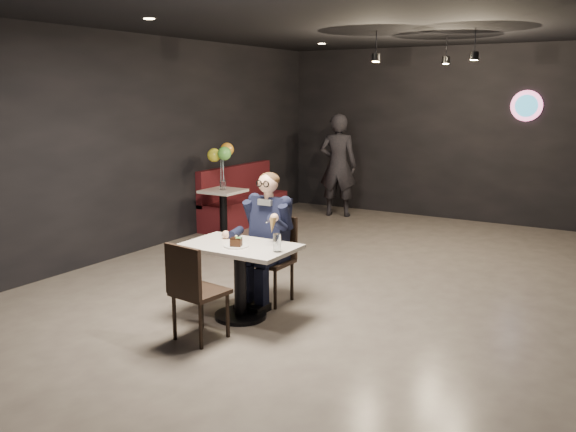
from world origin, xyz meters
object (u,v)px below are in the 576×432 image
Objects in this scene: chair_near at (200,290)px; side_table at (224,215)px; booth_bench at (245,195)px; passerby at (338,165)px; sundae_glass at (277,243)px; chair_far at (270,260)px; main_table at (240,281)px; balloon_vase at (223,185)px; seated_man at (270,237)px.

side_table is at bearing 130.76° from chair_near.
booth_bench is 1.07× the size of passerby.
sundae_glass is at bearing 95.40° from passerby.
booth_bench reaches higher than chair_near.
chair_far is 4.83m from passerby.
sundae_glass is 0.09× the size of passerby.
main_table is at bearing 96.77° from chair_near.
chair_near is 0.83m from sundae_glass.
passerby reaches higher than chair_near.
balloon_vase is (0.30, -1.00, 0.33)m from booth_bench.
booth_bench reaches higher than chair_far.
main_table is at bearing -50.33° from side_table.
main_table is at bearing -50.33° from balloon_vase.
main_table is 3.51m from balloon_vase.
main_table is 7.60× the size of balloon_vase.
chair_far is 0.64× the size of seated_man.
seated_man is 3.10m from side_table.
side_table is 4.95× the size of balloon_vase.
chair_near reaches higher than balloon_vase.
chair_near is 4.98m from booth_bench.
seated_man is at bearing 90.00° from main_table.
chair_near is (0.00, -1.16, 0.00)m from chair_far.
seated_man is 3.08m from balloon_vase.
booth_bench is (-2.52, 4.29, 0.04)m from chair_near.
sundae_glass is 4.76m from booth_bench.
sundae_glass is at bearing -45.36° from side_table.
chair_near is 6.36× the size of balloon_vase.
chair_near reaches higher than main_table.
seated_man reaches higher than booth_bench.
chair_far and chair_near have the same top height.
passerby is at bearing 107.90° from seated_man.
side_table is 2.62m from passerby.
balloon_vase is (-2.67, 2.71, -0.01)m from sundae_glass.
main_table is 1.54× the size of side_table.
side_table is (-2.22, 3.29, -0.10)m from chair_near.
seated_man is 0.78× the size of passerby.
seated_man reaches higher than side_table.
side_table is (-2.67, 2.71, -0.48)m from sundae_glass.
booth_bench is at bearing 106.70° from balloon_vase.
chair_near is 0.64× the size of seated_man.
balloon_vase is at bearing 57.98° from passerby.
main_table is 0.55× the size of booth_bench.
main_table is at bearing -90.00° from seated_man.
seated_man reaches higher than chair_far.
seated_man is at bearing -43.78° from side_table.
main_table is 0.65m from seated_man.
main_table is 0.56m from chair_far.
passerby is at bearing 107.90° from chair_far.
booth_bench is (-2.52, 3.13, -0.22)m from seated_man.
balloon_vase is at bearing -73.30° from booth_bench.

